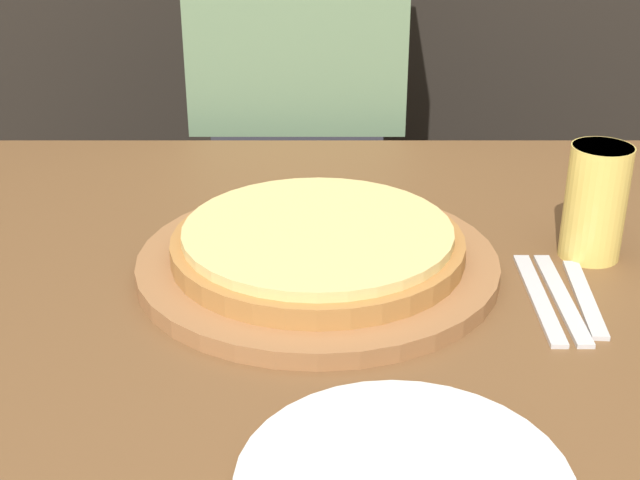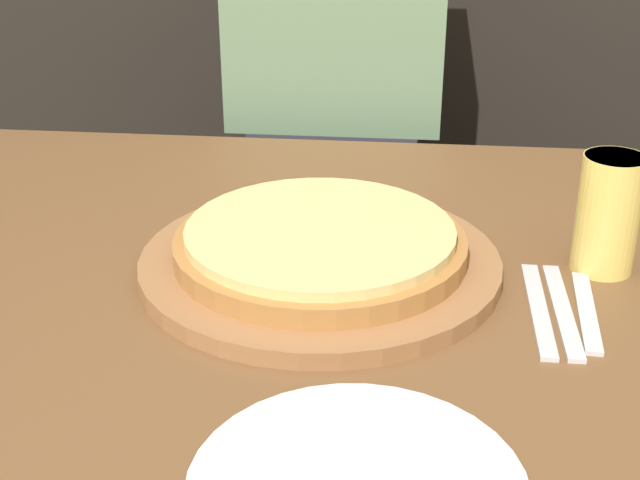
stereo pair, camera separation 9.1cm
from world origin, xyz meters
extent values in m
cylinder|color=#99663D|center=(-0.05, 0.05, 0.76)|extent=(0.41, 0.41, 0.02)
cylinder|color=#A87038|center=(-0.05, 0.05, 0.78)|extent=(0.33, 0.33, 0.02)
cylinder|color=#E0C175|center=(-0.05, 0.05, 0.80)|extent=(0.31, 0.31, 0.01)
cylinder|color=#E5C65B|center=(0.27, 0.09, 0.82)|extent=(0.07, 0.07, 0.14)
cylinder|color=white|center=(0.27, 0.09, 0.88)|extent=(0.07, 0.07, 0.02)
cube|color=silver|center=(0.19, -0.02, 0.75)|extent=(0.02, 0.20, 0.00)
cube|color=silver|center=(0.22, -0.02, 0.75)|extent=(0.02, 0.20, 0.00)
cube|color=silver|center=(0.24, -0.02, 0.75)|extent=(0.03, 0.17, 0.00)
cube|color=#33333D|center=(-0.09, 0.69, 0.36)|extent=(0.30, 0.20, 0.73)
cube|color=slate|center=(-0.09, 0.69, 0.94)|extent=(0.37, 0.20, 0.42)
camera|label=1|loc=(-0.05, -0.86, 1.22)|focal=50.00mm
camera|label=2|loc=(0.04, -0.86, 1.22)|focal=50.00mm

